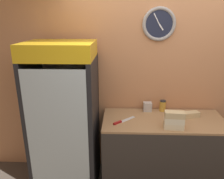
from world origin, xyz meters
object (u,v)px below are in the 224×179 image
Objects in this scene: beverage_cooler at (66,110)px; sandwich_flat_left at (191,114)px; sandwich_stack_top at (175,115)px; napkin_dispenser at (147,107)px; condiment_jar at (163,106)px; chefs_knife at (121,121)px; sandwich_stack_bottom at (174,126)px; sandwich_stack_middle at (174,120)px.

sandwich_flat_left is (1.56, 0.07, -0.06)m from beverage_cooler.
napkin_dispenser is (-0.24, 0.49, -0.11)m from sandwich_stack_top.
napkin_dispenser is at bearing -178.86° from condiment_jar.
sandwich_stack_top is 0.50m from condiment_jar.
beverage_cooler is at bearing 171.91° from chefs_knife.
napkin_dispenser reaches higher than sandwich_flat_left.
sandwich_stack_bottom is 0.07m from sandwich_stack_middle.
sandwich_stack_middle is 1.49× the size of condiment_jar.
chefs_knife is at bearing 166.13° from sandwich_stack_middle.
napkin_dispenser is (-0.24, 0.49, 0.03)m from sandwich_stack_bottom.
chefs_knife is 0.65m from condiment_jar.
sandwich_stack_bottom is 1.03× the size of sandwich_flat_left.
sandwich_stack_bottom is 0.54m from napkin_dispenser.
condiment_jar is at bearing 94.00° from sandwich_stack_top.
sandwich_stack_bottom is at bearing -13.87° from chefs_knife.
napkin_dispenser is (-0.20, -0.00, -0.01)m from condiment_jar.
sandwich_stack_middle is 0.43m from sandwich_flat_left.
chefs_knife is (-0.58, 0.14, -0.16)m from sandwich_stack_top.
sandwich_flat_left is 0.37m from condiment_jar.
sandwich_stack_middle is 1.85× the size of napkin_dispenser.
sandwich_stack_middle is 0.61m from chefs_knife.
sandwich_stack_top is 0.55m from napkin_dispenser.
sandwich_stack_middle reaches higher than napkin_dispenser.
sandwich_stack_top is (0.00, 0.00, 0.07)m from sandwich_stack_middle.
napkin_dispenser is at bearing 161.91° from sandwich_flat_left.
napkin_dispenser is at bearing 115.77° from sandwich_stack_top.
beverage_cooler reaches higher than napkin_dispenser.
sandwich_stack_top is (1.27, -0.24, 0.07)m from beverage_cooler.
sandwich_flat_left is (0.29, 0.32, -0.07)m from sandwich_stack_middle.
sandwich_stack_middle reaches higher than sandwich_stack_bottom.
sandwich_stack_top is (0.00, 0.00, 0.14)m from sandwich_stack_bottom.
beverage_cooler is 1.26m from condiment_jar.
chefs_knife is at bearing 166.13° from sandwich_stack_bottom.
sandwich_stack_bottom reaches higher than chefs_knife.
chefs_knife is at bearing -135.35° from napkin_dispenser.
sandwich_flat_left is at bearing 47.30° from sandwich_stack_top.
sandwich_flat_left is at bearing 47.30° from sandwich_stack_middle.
sandwich_flat_left is at bearing 47.30° from sandwich_stack_bottom.
sandwich_stack_top reaches higher than sandwich_stack_middle.
sandwich_stack_top is 1.84× the size of napkin_dispenser.
sandwich_stack_middle is 1.03× the size of sandwich_flat_left.
sandwich_stack_bottom is 0.81× the size of chefs_knife.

